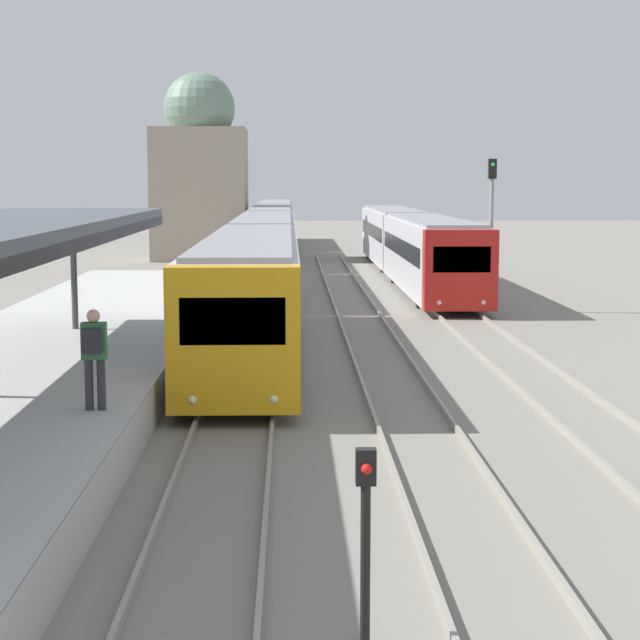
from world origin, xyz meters
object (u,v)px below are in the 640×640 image
Objects in this scene: train_far at (410,242)px; signal_mast_far at (491,217)px; signal_post_near at (366,525)px; person_on_platform at (94,351)px; train_near at (268,239)px.

signal_mast_far is at bearing -84.12° from train_far.
signal_mast_far reaches higher than signal_post_near.
person_on_platform is at bearing 118.86° from signal_post_near.
signal_mast_far is (6.35, 27.32, 2.12)m from signal_post_near.
signal_post_near is (-4.98, -40.64, -0.49)m from train_far.
train_far is 15.52× the size of signal_post_near.
signal_mast_far is (8.14, -15.38, 1.61)m from train_near.
train_near reaches higher than train_far.
signal_post_near is 28.13m from signal_mast_far.
person_on_platform is 34.67m from train_far.
train_far is at bearing 83.02° from signal_post_near.
signal_mast_far is (1.37, -13.31, 1.63)m from train_far.
train_near is 2.15× the size of train_far.
train_near is 33.39× the size of signal_post_near.
signal_mast_far reaches higher than person_on_platform.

